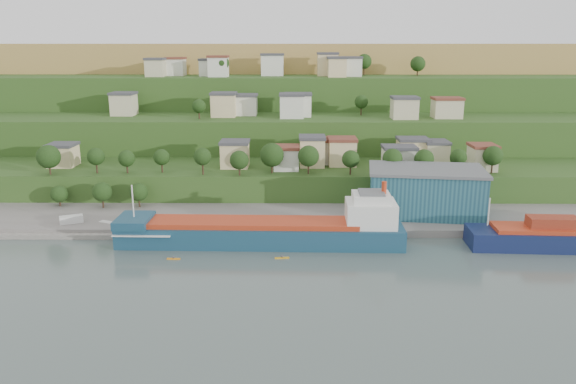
{
  "coord_description": "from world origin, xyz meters",
  "views": [
    {
      "loc": [
        6.31,
        -119.64,
        47.18
      ],
      "look_at": [
        5.28,
        15.0,
        11.99
      ],
      "focal_mm": 35.0,
      "sensor_mm": 36.0,
      "label": 1
    }
  ],
  "objects_px": {
    "caravan": "(72,221)",
    "kayak_orange": "(174,258)",
    "warehouse": "(426,191)",
    "cargo_ship_near": "(270,233)"
  },
  "relations": [
    {
      "from": "warehouse",
      "to": "caravan",
      "type": "bearing_deg",
      "value": -167.21
    },
    {
      "from": "warehouse",
      "to": "caravan",
      "type": "xyz_separation_m",
      "value": [
        -94.87,
        -9.43,
        -5.88
      ]
    },
    {
      "from": "cargo_ship_near",
      "to": "warehouse",
      "type": "relative_size",
      "value": 2.1
    },
    {
      "from": "cargo_ship_near",
      "to": "kayak_orange",
      "type": "distance_m",
      "value": 24.06
    },
    {
      "from": "warehouse",
      "to": "caravan",
      "type": "distance_m",
      "value": 95.52
    },
    {
      "from": "cargo_ship_near",
      "to": "warehouse",
      "type": "height_order",
      "value": "cargo_ship_near"
    },
    {
      "from": "warehouse",
      "to": "cargo_ship_near",
      "type": "bearing_deg",
      "value": -147.72
    },
    {
      "from": "kayak_orange",
      "to": "caravan",
      "type": "bearing_deg",
      "value": 148.67
    },
    {
      "from": "caravan",
      "to": "kayak_orange",
      "type": "xyz_separation_m",
      "value": [
        31.05,
        -20.73,
        -2.33
      ]
    },
    {
      "from": "cargo_ship_near",
      "to": "warehouse",
      "type": "bearing_deg",
      "value": 26.49
    }
  ]
}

